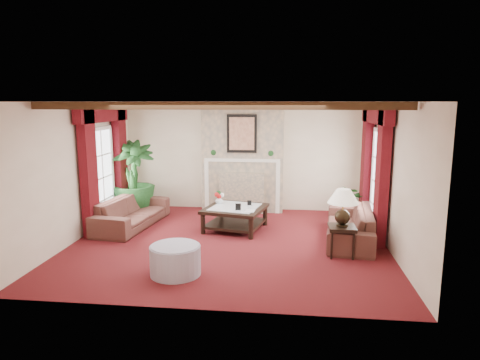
# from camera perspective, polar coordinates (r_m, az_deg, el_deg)

# --- Properties ---
(floor) EXTENTS (6.00, 6.00, 0.00)m
(floor) POSITION_cam_1_polar(r_m,az_deg,el_deg) (8.41, -1.50, -8.34)
(floor) COLOR #480C15
(floor) RESTS_ON ground
(ceiling) EXTENTS (6.00, 6.00, 0.00)m
(ceiling) POSITION_cam_1_polar(r_m,az_deg,el_deg) (7.97, -1.59, 10.39)
(ceiling) COLOR white
(ceiling) RESTS_ON floor
(back_wall) EXTENTS (6.00, 0.02, 2.70)m
(back_wall) POSITION_cam_1_polar(r_m,az_deg,el_deg) (10.78, 0.49, 3.19)
(back_wall) COLOR beige
(back_wall) RESTS_ON ground
(left_wall) EXTENTS (0.02, 5.50, 2.70)m
(left_wall) POSITION_cam_1_polar(r_m,az_deg,el_deg) (9.00, -20.83, 1.08)
(left_wall) COLOR beige
(left_wall) RESTS_ON ground
(right_wall) EXTENTS (0.02, 5.50, 2.70)m
(right_wall) POSITION_cam_1_polar(r_m,az_deg,el_deg) (8.22, 19.63, 0.33)
(right_wall) COLOR beige
(right_wall) RESTS_ON ground
(ceiling_beams) EXTENTS (6.00, 3.00, 0.12)m
(ceiling_beams) POSITION_cam_1_polar(r_m,az_deg,el_deg) (7.97, -1.59, 9.95)
(ceiling_beams) COLOR #342210
(ceiling_beams) RESTS_ON ceiling
(fireplace) EXTENTS (2.00, 0.52, 2.70)m
(fireplace) POSITION_cam_1_polar(r_m,az_deg,el_deg) (10.50, 0.38, 10.38)
(fireplace) COLOR tan
(fireplace) RESTS_ON ground
(french_door_left) EXTENTS (0.10, 1.10, 2.16)m
(french_door_left) POSITION_cam_1_polar(r_m,az_deg,el_deg) (9.80, -18.30, 6.53)
(french_door_left) COLOR white
(french_door_left) RESTS_ON ground
(french_door_right) EXTENTS (0.10, 1.10, 2.16)m
(french_door_right) POSITION_cam_1_polar(r_m,az_deg,el_deg) (9.10, 18.34, 6.27)
(french_door_right) COLOR white
(french_door_right) RESTS_ON ground
(curtains_left) EXTENTS (0.20, 2.40, 2.55)m
(curtains_left) POSITION_cam_1_polar(r_m,az_deg,el_deg) (9.74, -17.84, 9.01)
(curtains_left) COLOR #42080B
(curtains_left) RESTS_ON ground
(curtains_right) EXTENTS (0.20, 2.40, 2.55)m
(curtains_right) POSITION_cam_1_polar(r_m,az_deg,el_deg) (9.06, 17.80, 8.95)
(curtains_right) COLOR #42080B
(curtains_right) RESTS_ON ground
(sofa_left) EXTENTS (2.36, 1.18, 0.86)m
(sofa_left) POSITION_cam_1_polar(r_m,az_deg,el_deg) (9.67, -14.24, -3.52)
(sofa_left) COLOR #320D19
(sofa_left) RESTS_ON ground
(sofa_right) EXTENTS (2.30, 1.09, 0.85)m
(sofa_right) POSITION_cam_1_polar(r_m,az_deg,el_deg) (8.71, 14.43, -5.11)
(sofa_right) COLOR #320D19
(sofa_right) RESTS_ON ground
(potted_palm) EXTENTS (2.56, 2.67, 1.01)m
(potted_palm) POSITION_cam_1_polar(r_m,az_deg,el_deg) (10.55, -13.96, -1.95)
(potted_palm) COLOR black
(potted_palm) RESTS_ON ground
(small_plant) EXTENTS (1.53, 1.54, 0.64)m
(small_plant) POSITION_cam_1_polar(r_m,az_deg,el_deg) (10.16, 14.86, -3.51)
(small_plant) COLOR black
(small_plant) RESTS_ON ground
(coffee_table) EXTENTS (1.43, 1.43, 0.49)m
(coffee_table) POSITION_cam_1_polar(r_m,az_deg,el_deg) (9.18, -0.66, -5.12)
(coffee_table) COLOR black
(coffee_table) RESTS_ON ground
(side_table) EXTENTS (0.52, 0.52, 0.55)m
(side_table) POSITION_cam_1_polar(r_m,az_deg,el_deg) (7.84, 13.36, -7.91)
(side_table) COLOR black
(side_table) RESTS_ON ground
(ottoman) EXTENTS (0.80, 0.80, 0.47)m
(ottoman) POSITION_cam_1_polar(r_m,az_deg,el_deg) (6.94, -8.62, -10.53)
(ottoman) COLOR gray
(ottoman) RESTS_ON ground
(table_lamp) EXTENTS (0.54, 0.54, 0.68)m
(table_lamp) POSITION_cam_1_polar(r_m,az_deg,el_deg) (7.68, 13.55, -3.54)
(table_lamp) COLOR black
(table_lamp) RESTS_ON side_table
(flower_vase) EXTENTS (0.18, 0.18, 0.17)m
(flower_vase) POSITION_cam_1_polar(r_m,az_deg,el_deg) (9.40, -2.79, -2.71)
(flower_vase) COLOR silver
(flower_vase) RESTS_ON coffee_table
(book) EXTENTS (0.20, 0.05, 0.27)m
(book) POSITION_cam_1_polar(r_m,az_deg,el_deg) (8.75, 0.71, -3.36)
(book) COLOR black
(book) RESTS_ON coffee_table
(photo_frame_a) EXTENTS (0.11, 0.02, 0.15)m
(photo_frame_a) POSITION_cam_1_polar(r_m,az_deg,el_deg) (8.81, -0.25, -3.63)
(photo_frame_a) COLOR black
(photo_frame_a) RESTS_ON coffee_table
(photo_frame_b) EXTENTS (0.09, 0.03, 0.12)m
(photo_frame_b) POSITION_cam_1_polar(r_m,az_deg,el_deg) (9.23, 1.26, -3.10)
(photo_frame_b) COLOR black
(photo_frame_b) RESTS_ON coffee_table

